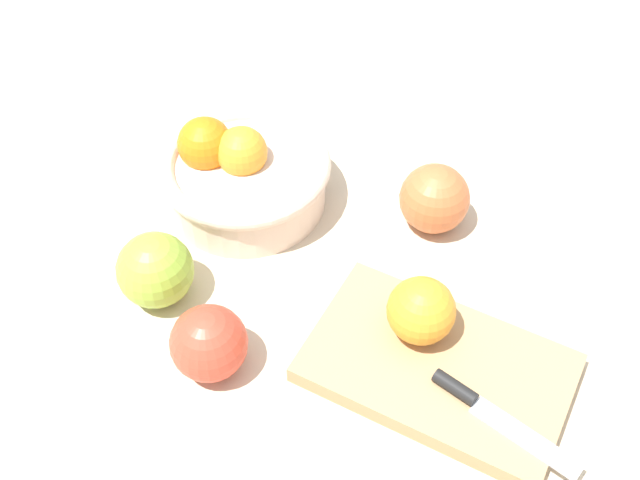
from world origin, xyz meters
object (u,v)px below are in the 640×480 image
at_px(cutting_board, 438,367).
at_px(apple_back_right, 434,199).
at_px(knife, 484,408).
at_px(apple_mid_left, 155,270).
at_px(apple_front_left, 209,343).
at_px(bowl, 242,174).
at_px(orange_on_board, 421,311).

distance_m(cutting_board, apple_back_right, 0.21).
bearing_deg(knife, apple_mid_left, 178.48).
bearing_deg(apple_mid_left, apple_front_left, -30.59).
xyz_separation_m(bowl, apple_back_right, (0.22, 0.05, -0.00)).
height_order(knife, apple_mid_left, apple_mid_left).
relative_size(cutting_board, knife, 1.67).
bearing_deg(apple_front_left, cutting_board, 21.46).
xyz_separation_m(orange_on_board, apple_back_right, (-0.04, 0.17, -0.01)).
bearing_deg(apple_back_right, knife, -61.23).
distance_m(apple_front_left, apple_back_right, 0.31).
height_order(knife, apple_back_right, apple_back_right).
height_order(apple_front_left, apple_mid_left, apple_mid_left).
relative_size(bowl, knife, 1.32).
xyz_separation_m(orange_on_board, apple_mid_left, (-0.28, -0.05, -0.01)).
distance_m(cutting_board, knife, 0.07).
relative_size(bowl, apple_mid_left, 2.47).
distance_m(cutting_board, orange_on_board, 0.06).
xyz_separation_m(bowl, apple_front_left, (0.08, -0.22, -0.00)).
xyz_separation_m(knife, apple_mid_left, (-0.36, 0.01, 0.02)).
bearing_deg(cutting_board, knife, -32.65).
xyz_separation_m(orange_on_board, apple_front_left, (-0.18, -0.11, -0.02)).
xyz_separation_m(cutting_board, knife, (0.06, -0.04, 0.02)).
height_order(orange_on_board, apple_back_right, orange_on_board).
height_order(orange_on_board, knife, orange_on_board).
height_order(orange_on_board, apple_front_left, orange_on_board).
bearing_deg(bowl, cutting_board, -25.79).
height_order(cutting_board, apple_mid_left, apple_mid_left).
relative_size(knife, apple_back_right, 1.89).
relative_size(apple_front_left, apple_back_right, 0.95).
height_order(bowl, cutting_board, bowl).
distance_m(knife, apple_front_left, 0.27).
height_order(apple_back_right, apple_mid_left, same).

